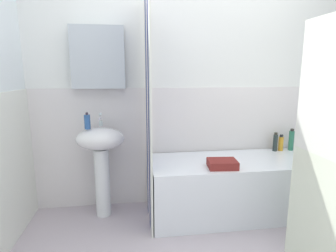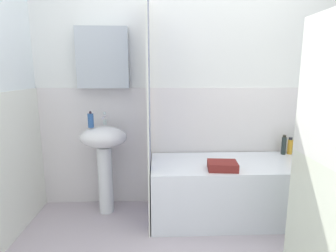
{
  "view_description": "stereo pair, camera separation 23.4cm",
  "coord_description": "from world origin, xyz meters",
  "px_view_note": "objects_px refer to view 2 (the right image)",
  "views": [
    {
      "loc": [
        -0.6,
        -1.44,
        1.34
      ],
      "look_at": [
        -0.27,
        0.83,
        0.89
      ],
      "focal_mm": 29.01,
      "sensor_mm": 36.0,
      "label": 1
    },
    {
      "loc": [
        -0.37,
        -1.47,
        1.34
      ],
      "look_at": [
        -0.27,
        0.83,
        0.89
      ],
      "focal_mm": 29.01,
      "sensor_mm": 36.0,
      "label": 2
    }
  ],
  "objects_px": {
    "sink": "(104,150)",
    "body_wash_bottle": "(284,145)",
    "lotion_bottle": "(290,146)",
    "towel_folded": "(222,166)",
    "bathtub": "(237,189)",
    "shampoo_bottle": "(301,143)",
    "soap_dispenser": "(91,120)"
  },
  "relations": [
    {
      "from": "bathtub",
      "to": "towel_folded",
      "type": "distance_m",
      "value": 0.41
    },
    {
      "from": "bathtub",
      "to": "shampoo_bottle",
      "type": "distance_m",
      "value": 0.83
    },
    {
      "from": "lotion_bottle",
      "to": "towel_folded",
      "type": "distance_m",
      "value": 0.9
    },
    {
      "from": "sink",
      "to": "bathtub",
      "type": "relative_size",
      "value": 0.53
    },
    {
      "from": "sink",
      "to": "body_wash_bottle",
      "type": "bearing_deg",
      "value": 3.06
    },
    {
      "from": "bathtub",
      "to": "towel_folded",
      "type": "bearing_deg",
      "value": -136.63
    },
    {
      "from": "shampoo_bottle",
      "to": "towel_folded",
      "type": "xyz_separation_m",
      "value": [
        -0.9,
        -0.42,
        -0.08
      ]
    },
    {
      "from": "soap_dispenser",
      "to": "body_wash_bottle",
      "type": "xyz_separation_m",
      "value": [
        1.88,
        0.13,
        -0.29
      ]
    },
    {
      "from": "sink",
      "to": "lotion_bottle",
      "type": "height_order",
      "value": "sink"
    },
    {
      "from": "sink",
      "to": "shampoo_bottle",
      "type": "height_order",
      "value": "sink"
    },
    {
      "from": "shampoo_bottle",
      "to": "towel_folded",
      "type": "relative_size",
      "value": 0.94
    },
    {
      "from": "soap_dispenser",
      "to": "shampoo_bottle",
      "type": "xyz_separation_m",
      "value": [
        2.06,
        0.13,
        -0.27
      ]
    },
    {
      "from": "bathtub",
      "to": "towel_folded",
      "type": "relative_size",
      "value": 6.55
    },
    {
      "from": "lotion_bottle",
      "to": "towel_folded",
      "type": "bearing_deg",
      "value": -151.78
    },
    {
      "from": "bathtub",
      "to": "lotion_bottle",
      "type": "distance_m",
      "value": 0.73
    },
    {
      "from": "soap_dispenser",
      "to": "shampoo_bottle",
      "type": "relative_size",
      "value": 0.65
    },
    {
      "from": "body_wash_bottle",
      "to": "towel_folded",
      "type": "height_order",
      "value": "body_wash_bottle"
    },
    {
      "from": "lotion_bottle",
      "to": "sink",
      "type": "bearing_deg",
      "value": -176.79
    },
    {
      "from": "bathtub",
      "to": "body_wash_bottle",
      "type": "bearing_deg",
      "value": 23.62
    },
    {
      "from": "bathtub",
      "to": "towel_folded",
      "type": "height_order",
      "value": "towel_folded"
    },
    {
      "from": "body_wash_bottle",
      "to": "bathtub",
      "type": "bearing_deg",
      "value": -156.38
    },
    {
      "from": "bathtub",
      "to": "lotion_bottle",
      "type": "xyz_separation_m",
      "value": [
        0.59,
        0.24,
        0.35
      ]
    },
    {
      "from": "lotion_bottle",
      "to": "towel_folded",
      "type": "height_order",
      "value": "lotion_bottle"
    },
    {
      "from": "towel_folded",
      "to": "lotion_bottle",
      "type": "bearing_deg",
      "value": 28.22
    },
    {
      "from": "sink",
      "to": "body_wash_bottle",
      "type": "height_order",
      "value": "sink"
    },
    {
      "from": "soap_dispenser",
      "to": "body_wash_bottle",
      "type": "relative_size",
      "value": 0.76
    },
    {
      "from": "body_wash_bottle",
      "to": "sink",
      "type": "bearing_deg",
      "value": -176.94
    },
    {
      "from": "sink",
      "to": "soap_dispenser",
      "type": "xyz_separation_m",
      "value": [
        -0.1,
        -0.03,
        0.29
      ]
    },
    {
      "from": "soap_dispenser",
      "to": "shampoo_bottle",
      "type": "bearing_deg",
      "value": 3.65
    },
    {
      "from": "soap_dispenser",
      "to": "bathtub",
      "type": "xyz_separation_m",
      "value": [
        1.36,
        -0.1,
        -0.65
      ]
    },
    {
      "from": "shampoo_bottle",
      "to": "body_wash_bottle",
      "type": "relative_size",
      "value": 1.16
    },
    {
      "from": "lotion_bottle",
      "to": "towel_folded",
      "type": "xyz_separation_m",
      "value": [
        -0.79,
        -0.42,
        -0.05
      ]
    }
  ]
}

